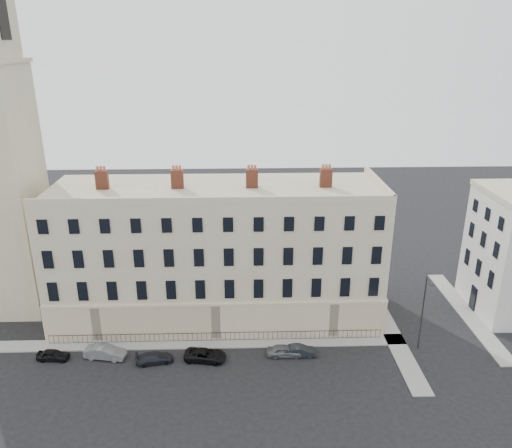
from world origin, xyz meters
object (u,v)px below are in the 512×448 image
object	(u,v)px
car_f	(300,351)
car_b	(105,352)
car_a	(53,355)
car_d	(205,355)
streetlamp	(423,310)
car_c	(155,358)
car_e	(285,351)

from	to	relation	value
car_f	car_b	bearing A→B (deg)	90.35
car_a	car_f	distance (m)	24.69
car_d	streetlamp	distance (m)	22.33
car_b	car_d	xyz separation A→B (m)	(10.06, -0.69, -0.10)
car_a	streetlamp	bearing A→B (deg)	-84.85
car_f	car_c	bearing A→B (deg)	93.75
car_a	car_f	bearing A→B (deg)	-86.30
car_e	car_f	world-z (taller)	car_e
car_b	car_c	xyz separation A→B (m)	(5.07, -0.93, -0.14)
car_a	car_d	size ratio (longest dim) A/B	0.76
car_b	car_f	distance (m)	19.57
car_d	car_c	bearing A→B (deg)	101.53
car_e	streetlamp	world-z (taller)	streetlamp
car_c	streetlamp	size ratio (longest dim) A/B	0.44
car_d	car_a	bearing A→B (deg)	96.66
car_b	car_c	bearing A→B (deg)	-90.87
car_b	car_e	xyz separation A→B (m)	(18.03, -0.25, -0.08)
car_b	streetlamp	bearing A→B (deg)	-79.39
car_b	car_e	distance (m)	18.03
car_d	car_e	xyz separation A→B (m)	(7.96, 0.44, 0.02)
car_d	streetlamp	size ratio (longest dim) A/B	0.51
car_d	car_e	distance (m)	7.97
streetlamp	car_f	bearing A→B (deg)	180.00
car_a	car_b	distance (m)	5.12
car_c	car_f	distance (m)	14.51
car_a	car_c	distance (m)	10.23
car_b	car_d	bearing A→B (deg)	-84.42
car_d	streetlamp	world-z (taller)	streetlamp
car_d	car_f	bearing A→B (deg)	-78.58
car_c	car_d	world-z (taller)	car_d
car_f	streetlamp	world-z (taller)	streetlamp
car_b	streetlamp	distance (m)	32.23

